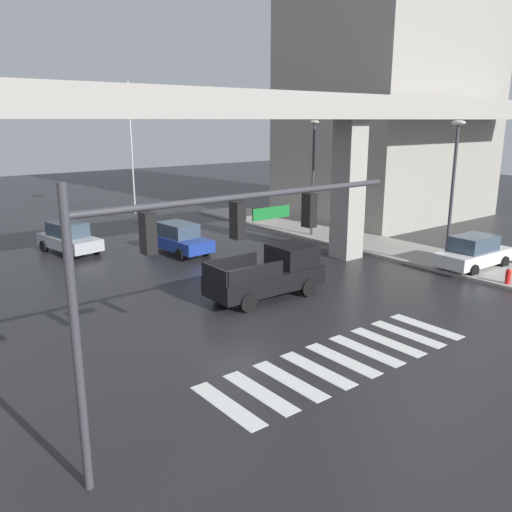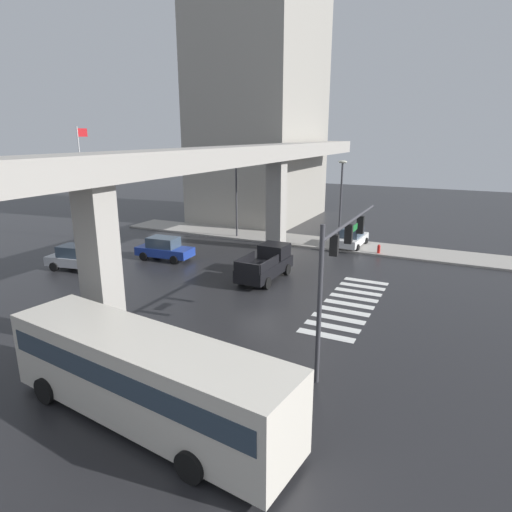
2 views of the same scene
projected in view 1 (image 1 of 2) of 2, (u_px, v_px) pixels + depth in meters
ground_plane at (236, 310)px, 20.77m from camera, size 120.00×120.00×0.00m
crosswalk_stripes at (342, 360)px, 16.48m from camera, size 9.35×2.80×0.01m
elevated_overpass at (190, 118)px, 21.23m from camera, size 54.95×2.58×8.48m
sidewalk_east at (399, 250)px, 30.01m from camera, size 4.00×36.00×0.15m
pickup_truck at (271, 274)px, 22.17m from camera, size 5.13×2.15×2.08m
sedan_white at (474, 253)px, 26.28m from camera, size 4.37×2.09×1.72m
sedan_silver at (69, 238)px, 29.55m from camera, size 2.47×4.53×1.72m
sedan_blue at (179, 238)px, 29.41m from camera, size 2.20×4.42×1.72m
traffic_signal_mast at (195, 251)px, 11.22m from camera, size 8.69×0.32×6.20m
street_lamp_near_corner at (453, 178)px, 25.33m from camera, size 0.44×0.70×7.24m
street_lamp_mid_block at (313, 165)px, 32.63m from camera, size 0.44×0.70×7.24m
fire_hydrant at (508, 278)px, 23.56m from camera, size 0.24×0.24×0.85m
flagpole at (133, 142)px, 37.67m from camera, size 1.16×0.12×9.87m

